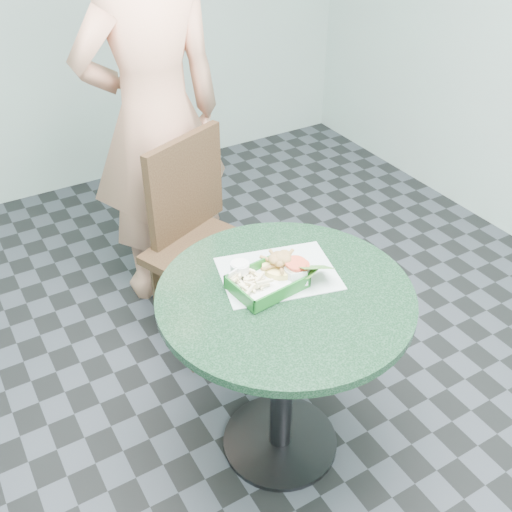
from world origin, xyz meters
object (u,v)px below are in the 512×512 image
dining_chair (199,229)px  food_basket (267,289)px  cafe_table (284,335)px  sauce_ramekin (242,270)px  crab_sandwich (283,267)px  diner_person (150,70)px

dining_chair → food_basket: size_ratio=4.04×
cafe_table → sauce_ramekin: size_ratio=13.47×
dining_chair → sauce_ramekin: size_ratio=14.80×
crab_sandwich → sauce_ramekin: 0.14m
diner_person → crab_sandwich: 1.14m
dining_chair → crab_sandwich: (-0.03, -0.73, 0.27)m
cafe_table → food_basket: (-0.04, 0.05, 0.19)m
food_basket → sauce_ramekin: 0.11m
cafe_table → food_basket: food_basket is taller
cafe_table → sauce_ramekin: (-0.08, 0.14, 0.22)m
cafe_table → diner_person: diner_person is taller
food_basket → crab_sandwich: crab_sandwich is taller
dining_chair → crab_sandwich: dining_chair is taller
cafe_table → sauce_ramekin: sauce_ramekin is taller
cafe_table → diner_person: 1.30m
cafe_table → food_basket: 0.20m
sauce_ramekin → diner_person: bearing=82.5°
sauce_ramekin → cafe_table: bearing=-58.8°
crab_sandwich → cafe_table: bearing=-117.5°
cafe_table → dining_chair: 0.82m
diner_person → crab_sandwich: diner_person is taller
crab_sandwich → food_basket: bearing=-157.2°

